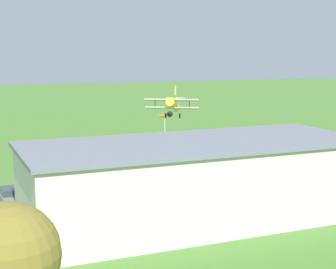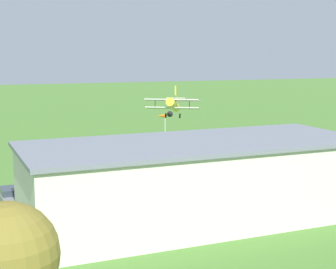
% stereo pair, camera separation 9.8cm
% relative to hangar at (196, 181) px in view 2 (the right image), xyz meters
% --- Properties ---
extents(ground_plane, '(400.00, 400.00, 0.00)m').
position_rel_hangar_xyz_m(ground_plane, '(-5.36, -28.63, -3.64)').
color(ground_plane, '#47752D').
extents(hangar, '(31.01, 13.27, 7.26)m').
position_rel_hangar_xyz_m(hangar, '(0.00, 0.00, 0.00)').
color(hangar, beige).
rests_on(hangar, ground_plane).
extents(biplane, '(7.26, 7.21, 4.17)m').
position_rel_hangar_xyz_m(biplane, '(-7.18, -22.94, 4.53)').
color(biplane, yellow).
extents(car_grey, '(2.13, 4.74, 1.61)m').
position_rel_hangar_xyz_m(car_grey, '(15.24, -11.71, -2.81)').
color(car_grey, slate).
rests_on(car_grey, ground_plane).
extents(person_walking_on_apron, '(0.47, 0.47, 1.58)m').
position_rel_hangar_xyz_m(person_walking_on_apron, '(6.42, -16.56, -2.86)').
color(person_walking_on_apron, '#3F3F47').
rests_on(person_walking_on_apron, ground_plane).
extents(person_crossing_taxiway, '(0.49, 0.49, 1.57)m').
position_rel_hangar_xyz_m(person_crossing_taxiway, '(-0.16, -16.96, -2.86)').
color(person_crossing_taxiway, navy).
rests_on(person_crossing_taxiway, ground_plane).
extents(tree_behind_hangar_right, '(4.82, 4.82, 8.40)m').
position_rel_hangar_xyz_m(tree_behind_hangar_right, '(17.79, 18.27, 2.31)').
color(tree_behind_hangar_right, brown).
rests_on(tree_behind_hangar_right, ground_plane).
extents(windsock, '(1.46, 1.28, 5.41)m').
position_rel_hangar_xyz_m(windsock, '(-10.71, -36.35, 1.12)').
color(windsock, silver).
rests_on(windsock, ground_plane).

